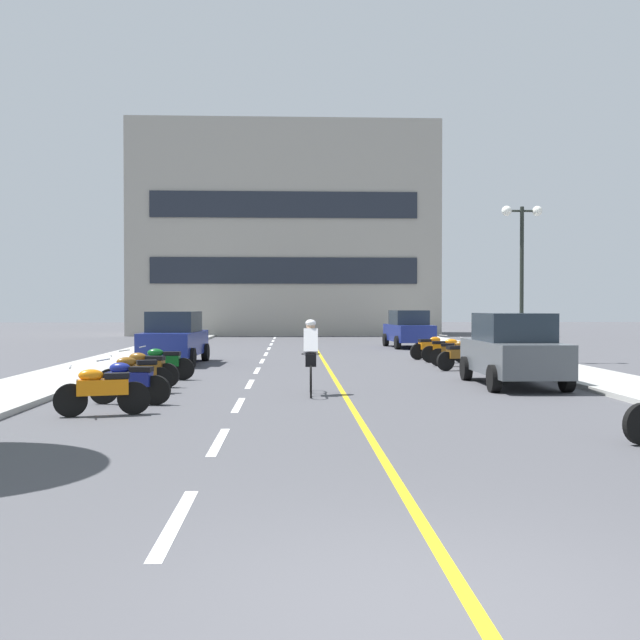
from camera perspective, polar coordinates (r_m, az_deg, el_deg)
The scene contains 31 objects.
ground_plane at distance 25.78m, azimuth -0.17°, elevation -3.37°, with size 140.00×140.00×0.00m, color #47474C.
curb_left at distance 29.43m, azimuth -14.56°, elevation -2.75°, with size 2.40×72.00×0.12m, color #A8A8A3.
curb_right at distance 29.89m, azimuth 13.56°, elevation -2.69°, with size 2.40×72.00×0.12m, color #A8A8A3.
lane_dash_0 at distance 7.05m, azimuth -11.21°, elevation -15.17°, with size 0.14×2.20×0.01m, color silver.
lane_dash_1 at distance 10.92m, azimuth -7.90°, elevation -9.36°, with size 0.14×2.20×0.01m, color silver.
lane_dash_2 at distance 14.86m, azimuth -6.38°, elevation -6.60°, with size 0.14×2.20×0.01m, color silver.
lane_dash_3 at distance 18.82m, azimuth -5.50°, elevation -4.99°, with size 0.14×2.20×0.01m, color silver.
lane_dash_4 at distance 22.80m, azimuth -4.93°, elevation -3.94°, with size 0.14×2.20×0.01m, color silver.
lane_dash_5 at distance 26.79m, azimuth -4.53°, elevation -3.21°, with size 0.14×2.20×0.01m, color silver.
lane_dash_6 at distance 30.77m, azimuth -4.24°, elevation -2.66°, with size 0.14×2.20×0.01m, color silver.
lane_dash_7 at distance 34.76m, azimuth -4.01°, elevation -2.24°, with size 0.14×2.20×0.01m, color silver.
lane_dash_8 at distance 38.76m, azimuth -3.83°, elevation -1.91°, with size 0.14×2.20×0.01m, color silver.
lane_dash_9 at distance 42.75m, azimuth -3.68°, elevation -1.64°, with size 0.14×2.20×0.01m, color silver.
lane_dash_10 at distance 46.75m, azimuth -3.56°, elevation -1.41°, with size 0.14×2.20×0.01m, color silver.
lane_dash_11 at distance 50.74m, azimuth -3.46°, elevation -1.22°, with size 0.14×2.20×0.01m, color silver.
centre_line_yellow at distance 28.78m, azimuth 0.11°, elevation -2.91°, with size 0.12×66.00×0.01m, color gold.
office_building at distance 53.99m, azimuth -2.76°, elevation 6.82°, with size 21.59×8.16×14.89m.
street_lamp_mid at distance 27.02m, azimuth 15.48°, elevation 5.43°, with size 1.46×0.36×5.45m.
parked_car_near at distance 18.91m, azimuth 14.81°, elevation -2.22°, with size 1.95×4.22×1.82m.
parked_car_mid at distance 25.80m, azimuth -11.29°, elevation -1.35°, with size 2.07×4.27×1.82m.
parked_car_far at distance 35.84m, azimuth 6.93°, elevation -0.69°, with size 2.15×4.31×1.82m.
motorcycle_2 at distance 13.84m, azimuth -16.66°, elevation -5.23°, with size 1.67×0.71×0.92m.
motorcycle_3 at distance 15.25m, azimuth -14.69°, elevation -4.65°, with size 1.69×0.60×0.92m.
motorcycle_4 at distance 16.99m, azimuth -14.24°, elevation -4.07°, with size 1.64×0.79×0.92m.
motorcycle_5 at distance 18.46m, azimuth -13.49°, elevation -3.67°, with size 1.69×0.62×0.92m.
motorcycle_6 at distance 20.17m, azimuth -12.19°, elevation -3.27°, with size 1.70×0.60×0.92m.
motorcycle_7 at distance 23.19m, azimuth 10.96°, elevation -2.71°, with size 1.64×0.80×0.92m.
motorcycle_8 at distance 24.60m, azimuth 10.55°, elevation -2.50°, with size 1.66×0.72×0.92m.
motorcycle_9 at distance 26.20m, azimuth 9.80°, elevation -2.28°, with size 1.70×0.60×0.92m.
motorcycle_10 at distance 27.88m, azimuth 8.64°, elevation -2.08°, with size 1.64×0.78×0.92m.
cyclist_rider at distance 16.40m, azimuth -0.73°, elevation -2.77°, with size 0.42×1.77×1.71m.
Camera 1 is at (-0.94, -4.69, 1.96)m, focal length 41.01 mm.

